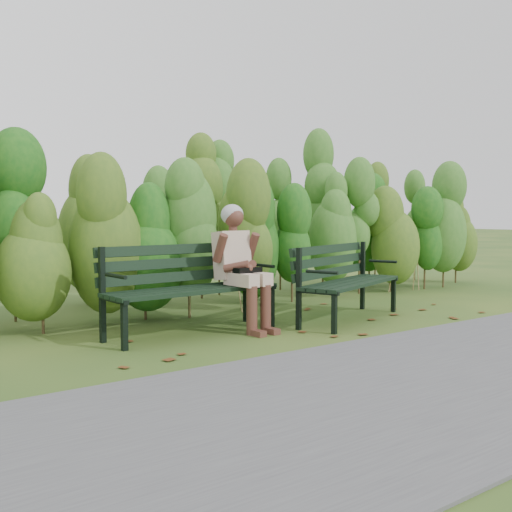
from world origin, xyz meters
TOP-DOWN VIEW (x-y plane):
  - ground at (0.00, 0.00)m, footprint 80.00×80.00m
  - footpath at (0.00, -2.20)m, footprint 60.00×2.50m
  - hedge_band at (0.00, 1.86)m, footprint 11.04×1.67m
  - leaf_litter at (-0.42, -0.16)m, footprint 5.96×1.84m
  - bench_left at (-0.86, 0.36)m, footprint 1.84×0.70m
  - bench_right at (0.98, -0.00)m, footprint 1.80×1.11m
  - seated_woman at (-0.31, 0.21)m, footprint 0.52×0.77m

SIDE VIEW (x-z plane):
  - ground at x=0.00m, z-range 0.00..0.00m
  - leaf_litter at x=-0.42m, z-range 0.00..0.01m
  - footpath at x=0.00m, z-range 0.00..0.01m
  - bench_right at x=0.98m, z-range 0.08..0.94m
  - bench_left at x=-0.86m, z-range 0.08..0.98m
  - seated_woman at x=-0.31m, z-range 0.08..1.40m
  - hedge_band at x=0.00m, z-range 0.05..2.47m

